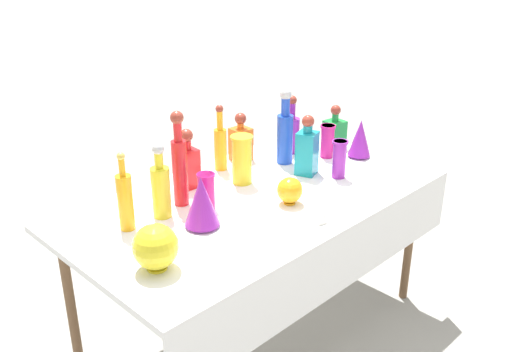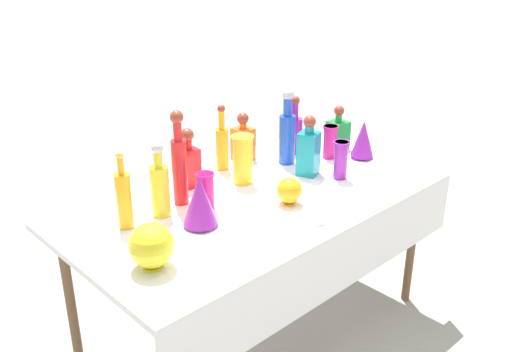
{
  "view_description": "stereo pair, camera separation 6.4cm",
  "coord_description": "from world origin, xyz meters",
  "px_view_note": "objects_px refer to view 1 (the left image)",
  "views": [
    {
      "loc": [
        -1.67,
        -1.68,
        1.89
      ],
      "look_at": [
        0.0,
        0.0,
        0.86
      ],
      "focal_mm": 40.0,
      "sensor_mm": 36.0,
      "label": 1
    },
    {
      "loc": [
        -1.63,
        -1.72,
        1.89
      ],
      "look_at": [
        0.0,
        0.0,
        0.86
      ],
      "focal_mm": 40.0,
      "sensor_mm": 36.0,
      "label": 2
    }
  ],
  "objects_px": {
    "square_decanter_2": "(241,141)",
    "slender_vase_3": "(206,190)",
    "tall_bottle_3": "(220,145)",
    "fluted_vase_1": "(202,202)",
    "round_bowl_0": "(156,247)",
    "slender_vase_1": "(242,158)",
    "tall_bottle_0": "(285,132)",
    "tall_bottle_4": "(291,131)",
    "square_decanter_0": "(188,163)",
    "square_decanter_3": "(307,149)",
    "square_decanter_1": "(335,131)",
    "tall_bottle_2": "(180,164)",
    "tall_bottle_5": "(161,188)",
    "slender_vase_2": "(339,158)",
    "fluted_vase_0": "(360,138)",
    "tall_bottle_1": "(125,200)",
    "round_bowl_1": "(290,190)",
    "slender_vase_0": "(327,140)"
  },
  "relations": [
    {
      "from": "square_decanter_2",
      "to": "slender_vase_3",
      "type": "height_order",
      "value": "square_decanter_2"
    },
    {
      "from": "tall_bottle_3",
      "to": "fluted_vase_1",
      "type": "height_order",
      "value": "tall_bottle_3"
    },
    {
      "from": "fluted_vase_1",
      "to": "round_bowl_0",
      "type": "bearing_deg",
      "value": -158.25
    },
    {
      "from": "slender_vase_3",
      "to": "fluted_vase_1",
      "type": "height_order",
      "value": "fluted_vase_1"
    },
    {
      "from": "slender_vase_1",
      "to": "tall_bottle_0",
      "type": "bearing_deg",
      "value": 5.15
    },
    {
      "from": "tall_bottle_4",
      "to": "slender_vase_3",
      "type": "height_order",
      "value": "tall_bottle_4"
    },
    {
      "from": "square_decanter_0",
      "to": "fluted_vase_1",
      "type": "relative_size",
      "value": 1.3
    },
    {
      "from": "square_decanter_3",
      "to": "slender_vase_1",
      "type": "xyz_separation_m",
      "value": [
        -0.3,
        0.15,
        -0.0
      ]
    },
    {
      "from": "square_decanter_1",
      "to": "tall_bottle_2",
      "type": "bearing_deg",
      "value": 178.04
    },
    {
      "from": "tall_bottle_0",
      "to": "tall_bottle_5",
      "type": "height_order",
      "value": "tall_bottle_0"
    },
    {
      "from": "tall_bottle_0",
      "to": "slender_vase_2",
      "type": "distance_m",
      "value": 0.33
    },
    {
      "from": "square_decanter_2",
      "to": "slender_vase_2",
      "type": "xyz_separation_m",
      "value": [
        0.18,
        -0.51,
        -0.0
      ]
    },
    {
      "from": "tall_bottle_5",
      "to": "tall_bottle_0",
      "type": "bearing_deg",
      "value": 3.07
    },
    {
      "from": "fluted_vase_0",
      "to": "tall_bottle_2",
      "type": "bearing_deg",
      "value": 167.76
    },
    {
      "from": "tall_bottle_1",
      "to": "square_decanter_2",
      "type": "xyz_separation_m",
      "value": [
        0.85,
        0.22,
        -0.02
      ]
    },
    {
      "from": "tall_bottle_3",
      "to": "slender_vase_3",
      "type": "relative_size",
      "value": 2.05
    },
    {
      "from": "slender_vase_3",
      "to": "fluted_vase_1",
      "type": "bearing_deg",
      "value": -136.78
    },
    {
      "from": "square_decanter_3",
      "to": "slender_vase_2",
      "type": "relative_size",
      "value": 1.61
    },
    {
      "from": "slender_vase_1",
      "to": "fluted_vase_0",
      "type": "relative_size",
      "value": 1.15
    },
    {
      "from": "tall_bottle_1",
      "to": "fluted_vase_0",
      "type": "height_order",
      "value": "tall_bottle_1"
    },
    {
      "from": "square_decanter_2",
      "to": "slender_vase_3",
      "type": "distance_m",
      "value": 0.59
    },
    {
      "from": "square_decanter_2",
      "to": "round_bowl_0",
      "type": "height_order",
      "value": "square_decanter_2"
    },
    {
      "from": "slender_vase_1",
      "to": "square_decanter_0",
      "type": "bearing_deg",
      "value": 145.93
    },
    {
      "from": "tall_bottle_3",
      "to": "round_bowl_0",
      "type": "distance_m",
      "value": 0.95
    },
    {
      "from": "tall_bottle_1",
      "to": "round_bowl_1",
      "type": "bearing_deg",
      "value": -25.98
    },
    {
      "from": "slender_vase_0",
      "to": "square_decanter_1",
      "type": "bearing_deg",
      "value": 23.98
    },
    {
      "from": "square_decanter_0",
      "to": "fluted_vase_0",
      "type": "height_order",
      "value": "square_decanter_0"
    },
    {
      "from": "tall_bottle_4",
      "to": "tall_bottle_1",
      "type": "bearing_deg",
      "value": -174.31
    },
    {
      "from": "tall_bottle_3",
      "to": "square_decanter_2",
      "type": "distance_m",
      "value": 0.17
    },
    {
      "from": "square_decanter_0",
      "to": "slender_vase_2",
      "type": "bearing_deg",
      "value": -35.99
    },
    {
      "from": "square_decanter_0",
      "to": "slender_vase_3",
      "type": "relative_size",
      "value": 1.74
    },
    {
      "from": "slender_vase_0",
      "to": "fluted_vase_0",
      "type": "height_order",
      "value": "fluted_vase_0"
    },
    {
      "from": "square_decanter_0",
      "to": "slender_vase_0",
      "type": "relative_size",
      "value": 1.62
    },
    {
      "from": "slender_vase_0",
      "to": "fluted_vase_0",
      "type": "distance_m",
      "value": 0.17
    },
    {
      "from": "tall_bottle_3",
      "to": "round_bowl_1",
      "type": "relative_size",
      "value": 2.73
    },
    {
      "from": "square_decanter_0",
      "to": "square_decanter_1",
      "type": "distance_m",
      "value": 0.93
    },
    {
      "from": "tall_bottle_4",
      "to": "square_decanter_2",
      "type": "height_order",
      "value": "tall_bottle_4"
    },
    {
      "from": "tall_bottle_2",
      "to": "slender_vase_3",
      "type": "distance_m",
      "value": 0.16
    },
    {
      "from": "square_decanter_2",
      "to": "slender_vase_0",
      "type": "xyz_separation_m",
      "value": [
        0.36,
        -0.3,
        -0.01
      ]
    },
    {
      "from": "square_decanter_2",
      "to": "round_bowl_0",
      "type": "xyz_separation_m",
      "value": [
        -0.94,
        -0.55,
        -0.02
      ]
    },
    {
      "from": "fluted_vase_0",
      "to": "tall_bottle_3",
      "type": "bearing_deg",
      "value": 148.07
    },
    {
      "from": "square_decanter_1",
      "to": "slender_vase_1",
      "type": "height_order",
      "value": "square_decanter_1"
    },
    {
      "from": "tall_bottle_1",
      "to": "fluted_vase_1",
      "type": "bearing_deg",
      "value": -41.75
    },
    {
      "from": "tall_bottle_4",
      "to": "square_decanter_3",
      "type": "bearing_deg",
      "value": -123.76
    },
    {
      "from": "slender_vase_1",
      "to": "square_decanter_3",
      "type": "bearing_deg",
      "value": -26.08
    },
    {
      "from": "tall_bottle_3",
      "to": "round_bowl_0",
      "type": "xyz_separation_m",
      "value": [
        -0.78,
        -0.53,
        -0.04
      ]
    },
    {
      "from": "square_decanter_0",
      "to": "slender_vase_1",
      "type": "bearing_deg",
      "value": -34.07
    },
    {
      "from": "tall_bottle_4",
      "to": "round_bowl_0",
      "type": "xyz_separation_m",
      "value": [
        -1.22,
        -0.44,
        -0.03
      ]
    },
    {
      "from": "square_decanter_1",
      "to": "square_decanter_2",
      "type": "relative_size",
      "value": 0.95
    },
    {
      "from": "tall_bottle_0",
      "to": "round_bowl_1",
      "type": "xyz_separation_m",
      "value": [
        -0.34,
        -0.35,
        -0.1
      ]
    }
  ]
}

